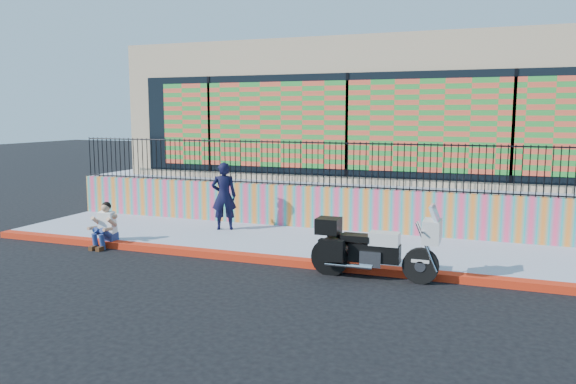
% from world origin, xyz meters
% --- Properties ---
extents(ground, '(90.00, 90.00, 0.00)m').
position_xyz_m(ground, '(0.00, 0.00, 0.00)').
color(ground, black).
rests_on(ground, ground).
extents(red_curb, '(16.00, 0.30, 0.15)m').
position_xyz_m(red_curb, '(0.00, 0.00, 0.07)').
color(red_curb, red).
rests_on(red_curb, ground).
extents(sidewalk, '(16.00, 3.00, 0.15)m').
position_xyz_m(sidewalk, '(0.00, 1.65, 0.07)').
color(sidewalk, '#939AB0').
rests_on(sidewalk, ground).
extents(mural_wall, '(16.00, 0.20, 1.10)m').
position_xyz_m(mural_wall, '(0.00, 3.25, 0.70)').
color(mural_wall, '#FF4371').
rests_on(mural_wall, sidewalk).
extents(metal_fence, '(15.80, 0.04, 1.20)m').
position_xyz_m(metal_fence, '(0.00, 3.25, 1.85)').
color(metal_fence, black).
rests_on(metal_fence, mural_wall).
extents(elevated_platform, '(16.00, 10.00, 1.25)m').
position_xyz_m(elevated_platform, '(0.00, 8.35, 0.62)').
color(elevated_platform, '#939AB0').
rests_on(elevated_platform, ground).
extents(storefront_building, '(14.00, 8.06, 4.00)m').
position_xyz_m(storefront_building, '(0.00, 8.13, 3.25)').
color(storefront_building, '#CDB088').
rests_on(storefront_building, elevated_platform).
extents(police_motorcycle, '(2.43, 0.80, 1.51)m').
position_xyz_m(police_motorcycle, '(1.70, -0.35, 0.63)').
color(police_motorcycle, black).
rests_on(police_motorcycle, ground).
extents(police_officer, '(0.76, 0.65, 1.77)m').
position_xyz_m(police_officer, '(-2.77, 2.19, 1.03)').
color(police_officer, black).
rests_on(police_officer, sidewalk).
extents(seated_man, '(0.54, 0.71, 1.06)m').
position_xyz_m(seated_man, '(-4.79, -0.11, 0.45)').
color(seated_man, navy).
rests_on(seated_man, ground).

